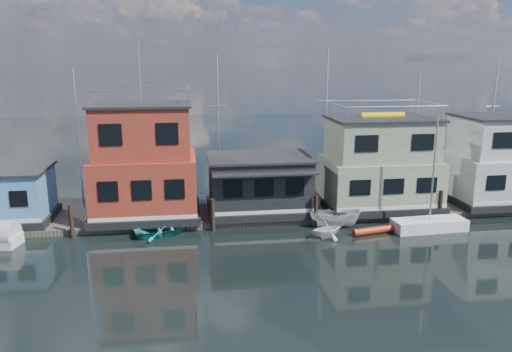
{
  "coord_description": "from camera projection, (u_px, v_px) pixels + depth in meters",
  "views": [
    {
      "loc": [
        -5.46,
        -22.37,
        11.19
      ],
      "look_at": [
        -0.72,
        12.0,
        3.0
      ],
      "focal_mm": 35.0,
      "sensor_mm": 36.0,
      "label": 1
    }
  ],
  "objects": [
    {
      "name": "dinghy_white",
      "position": [
        327.0,
        229.0,
        31.9
      ],
      "size": [
        2.61,
        2.4,
        1.15
      ],
      "primitive_type": "imported",
      "rotation": [
        0.0,
        0.0,
        1.85
      ],
      "color": "white",
      "rests_on": "ground"
    },
    {
      "name": "ground",
      "position": [
        303.0,
        289.0,
        24.87
      ],
      "size": [
        160.0,
        160.0,
        0.0
      ],
      "primitive_type": "plane",
      "color": "black",
      "rests_on": "ground"
    },
    {
      "name": "dock",
      "position": [
        266.0,
        213.0,
        36.39
      ],
      "size": [
        48.0,
        5.0,
        0.4
      ],
      "primitive_type": "cube",
      "color": "#595147",
      "rests_on": "ground"
    },
    {
      "name": "dinghy_teal",
      "position": [
        163.0,
        229.0,
        32.37
      ],
      "size": [
        4.2,
        3.51,
        0.75
      ],
      "primitive_type": "imported",
      "rotation": [
        0.0,
        0.0,
        1.87
      ],
      "color": "teal",
      "rests_on": "ground"
    },
    {
      "name": "houseboat_red",
      "position": [
        144.0,
        164.0,
        34.36
      ],
      "size": [
        7.4,
        5.9,
        11.86
      ],
      "color": "black",
      "rests_on": "dock"
    },
    {
      "name": "red_kayak",
      "position": [
        375.0,
        230.0,
        32.64
      ],
      "size": [
        3.24,
        1.11,
        0.47
      ],
      "primitive_type": "cylinder",
      "rotation": [
        0.0,
        1.57,
        0.2
      ],
      "color": "#B62913",
      "rests_on": "ground"
    },
    {
      "name": "motorboat",
      "position": [
        335.0,
        218.0,
        33.76
      ],
      "size": [
        3.66,
        2.18,
        1.33
      ],
      "primitive_type": "imported",
      "rotation": [
        0.0,
        0.0,
        1.3
      ],
      "color": "silver",
      "rests_on": "ground"
    },
    {
      "name": "houseboat_blue",
      "position": [
        2.0,
        196.0,
        33.54
      ],
      "size": [
        6.4,
        4.9,
        3.66
      ],
      "color": "black",
      "rests_on": "dock"
    },
    {
      "name": "day_sailer",
      "position": [
        429.0,
        224.0,
        33.23
      ],
      "size": [
        4.99,
        1.91,
        7.74
      ],
      "rotation": [
        0.0,
        0.0,
        0.06
      ],
      "color": "white",
      "rests_on": "ground"
    },
    {
      "name": "houseboat_dark",
      "position": [
        259.0,
        184.0,
        35.8
      ],
      "size": [
        7.4,
        6.1,
        4.06
      ],
      "color": "black",
      "rests_on": "dock"
    },
    {
      "name": "pilings",
      "position": [
        267.0,
        213.0,
        33.44
      ],
      "size": [
        42.28,
        0.28,
        2.2
      ],
      "color": "#2D2116",
      "rests_on": "ground"
    },
    {
      "name": "background_masts",
      "position": [
        311.0,
        128.0,
        41.58
      ],
      "size": [
        36.4,
        0.16,
        12.0
      ],
      "color": "silver",
      "rests_on": "ground"
    },
    {
      "name": "houseboat_white",
      "position": [
        505.0,
        161.0,
        38.08
      ],
      "size": [
        8.4,
        5.9,
        6.66
      ],
      "color": "black",
      "rests_on": "dock"
    },
    {
      "name": "houseboat_green",
      "position": [
        380.0,
        165.0,
        36.75
      ],
      "size": [
        8.4,
        5.9,
        7.03
      ],
      "color": "black",
      "rests_on": "dock"
    }
  ]
}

